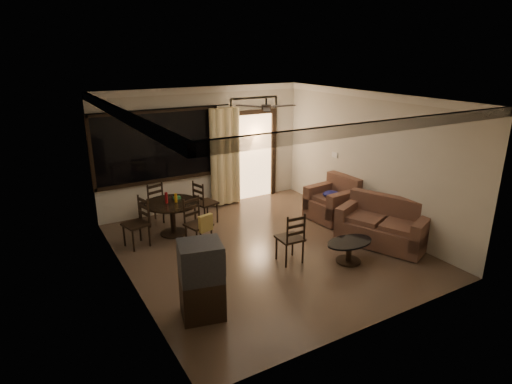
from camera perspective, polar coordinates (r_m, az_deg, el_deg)
ground at (r=8.15m, az=1.22°, el=-7.57°), size 5.50×5.50×0.00m
room_shell at (r=9.31m, az=-1.28°, el=7.67°), size 5.50×6.70×5.50m
dining_table at (r=8.75m, az=-11.10°, el=-2.24°), size 1.08×1.08×0.90m
dining_chair_west at (r=8.45m, az=-15.57°, el=-5.20°), size 0.51×0.51×0.95m
dining_chair_east at (r=9.28m, az=-6.74°, el=-2.44°), size 0.51×0.51×0.95m
dining_chair_south at (r=8.18m, az=-7.62°, el=-5.29°), size 0.51×0.55×0.95m
dining_chair_north at (r=9.45m, az=-13.66°, el=-2.48°), size 0.51×0.51×0.95m
tv_cabinet at (r=6.06m, az=-7.26°, el=-11.54°), size 0.69×0.65×1.12m
sofa at (r=8.60m, az=16.68°, el=-4.42°), size 1.43×1.83×0.87m
armchair at (r=9.56m, az=10.38°, el=-1.35°), size 1.00×1.00×0.93m
coffee_table at (r=7.74m, az=12.31°, el=-7.33°), size 0.90×0.54×0.39m
side_chair at (r=7.59m, az=4.55°, el=-7.32°), size 0.44×0.44×0.94m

